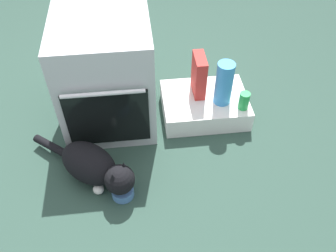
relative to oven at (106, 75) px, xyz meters
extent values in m
plane|color=#284238|center=(-0.05, -0.41, -0.36)|extent=(8.00, 8.00, 0.00)
cube|color=#B7BABF|center=(0.00, 0.00, 0.00)|extent=(0.56, 0.57, 0.72)
cube|color=black|center=(0.00, -0.29, -0.09)|extent=(0.48, 0.01, 0.40)
cylinder|color=silver|center=(0.00, -0.32, 0.13)|extent=(0.45, 0.02, 0.02)
cube|color=white|center=(0.63, -0.03, -0.29)|extent=(0.56, 0.42, 0.14)
cylinder|color=#4C7AB7|center=(0.05, -0.64, -0.33)|extent=(0.13, 0.13, 0.06)
sphere|color=brown|center=(0.05, -0.64, -0.31)|extent=(0.07, 0.07, 0.07)
ellipsoid|color=black|center=(-0.12, -0.49, -0.23)|extent=(0.42, 0.40, 0.22)
sphere|color=black|center=(0.05, -0.63, -0.22)|extent=(0.17, 0.17, 0.17)
cone|color=black|center=(0.08, -0.60, -0.15)|extent=(0.06, 0.06, 0.08)
cone|color=black|center=(0.02, -0.67, -0.15)|extent=(0.06, 0.06, 0.08)
cylinder|color=black|center=(-0.35, -0.29, -0.29)|extent=(0.27, 0.23, 0.07)
sphere|color=silver|center=(0.00, -0.51, -0.33)|extent=(0.06, 0.06, 0.06)
sphere|color=silver|center=(-0.08, -0.60, -0.33)|extent=(0.06, 0.06, 0.06)
cylinder|color=#388CD1|center=(0.73, -0.08, -0.06)|extent=(0.11, 0.11, 0.30)
cube|color=#B72D28|center=(0.59, 0.03, -0.07)|extent=(0.07, 0.18, 0.28)
cylinder|color=green|center=(0.85, -0.16, -0.15)|extent=(0.07, 0.07, 0.12)
camera|label=1|loc=(0.18, -1.78, 1.40)|focal=38.67mm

